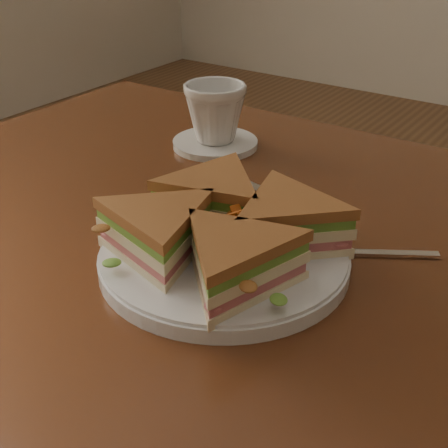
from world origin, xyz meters
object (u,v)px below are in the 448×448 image
at_px(sandwich_wedges, 224,228).
at_px(spoon, 313,251).
at_px(saucer, 215,143).
at_px(table, 275,317).
at_px(coffee_cup, 215,113).
at_px(plate, 224,259).
at_px(knife, 278,199).

height_order(sandwich_wedges, spoon, sandwich_wedges).
relative_size(sandwich_wedges, saucer, 2.31).
height_order(spoon, saucer, same).
xyz_separation_m(sandwich_wedges, saucer, (-0.21, 0.27, -0.04)).
height_order(table, spoon, spoon).
bearing_deg(table, coffee_cup, 138.47).
bearing_deg(sandwich_wedges, table, 66.75).
bearing_deg(coffee_cup, saucer, 149.75).
height_order(sandwich_wedges, coffee_cup, coffee_cup).
distance_m(plate, knife, 0.17).
xyz_separation_m(table, knife, (-0.06, 0.10, 0.10)).
distance_m(sandwich_wedges, spoon, 0.11).
distance_m(table, saucer, 0.33).
height_order(plate, knife, plate).
height_order(sandwich_wedges, knife, sandwich_wedges).
bearing_deg(plate, coffee_cup, 126.80).
bearing_deg(plate, knife, 100.37).
height_order(table, knife, knife).
distance_m(plate, spoon, 0.10).
bearing_deg(knife, coffee_cup, 160.94).
distance_m(spoon, coffee_cup, 0.34).
bearing_deg(saucer, plate, -53.20).
bearing_deg(knife, spoon, -30.97).
distance_m(sandwich_wedges, knife, 0.18).
xyz_separation_m(spoon, coffee_cup, (-0.27, 0.20, 0.05)).
bearing_deg(knife, saucer, 160.94).
bearing_deg(sandwich_wedges, plate, -90.00).
bearing_deg(table, saucer, 138.47).
bearing_deg(table, spoon, 9.97).
bearing_deg(saucer, sandwich_wedges, -53.20).
bearing_deg(coffee_cup, plate, -38.45).
xyz_separation_m(table, saucer, (-0.23, 0.21, 0.10)).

